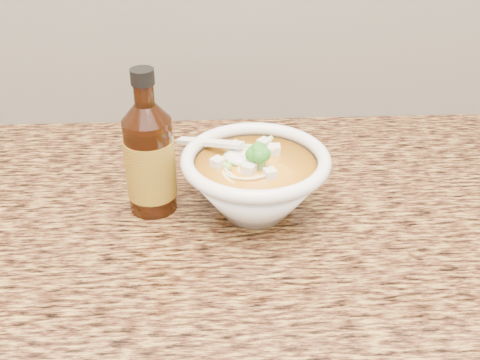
{
  "coord_description": "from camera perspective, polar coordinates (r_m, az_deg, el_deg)",
  "views": [
    {
      "loc": [
        -0.0,
        1.04,
        1.36
      ],
      "look_at": [
        0.03,
        1.7,
        0.95
      ],
      "focal_mm": 45.0,
      "sensor_mm": 36.0,
      "label": 1
    }
  ],
  "objects": [
    {
      "name": "soup_bowl",
      "position": [
        0.78,
        1.46,
        -0.23
      ],
      "size": [
        0.2,
        0.19,
        0.11
      ],
      "rotation": [
        0.0,
        0.0,
        -0.13
      ],
      "color": "white",
      "rests_on": "counter_slab"
    },
    {
      "name": "counter_slab",
      "position": [
        0.8,
        -2.06,
        -5.2
      ],
      "size": [
        4.0,
        0.68,
        0.04
      ],
      "primitive_type": "cube",
      "color": "olive",
      "rests_on": "cabinet"
    },
    {
      "name": "hot_sauce_bottle",
      "position": [
        0.78,
        -8.55,
        1.96
      ],
      "size": [
        0.08,
        0.08,
        0.2
      ],
      "rotation": [
        0.0,
        0.0,
        0.29
      ],
      "color": "#331407",
      "rests_on": "counter_slab"
    }
  ]
}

